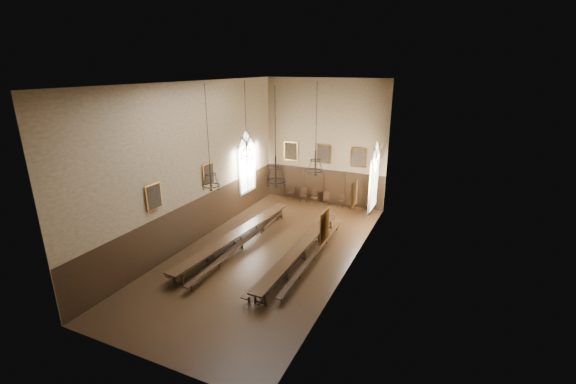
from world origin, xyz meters
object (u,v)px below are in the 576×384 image
Objects in this scene: chandelier_back_left at (247,152)px; chandelier_front_left at (211,179)px; table_left at (238,239)px; bench_left_outer at (230,238)px; bench_right_outer at (314,256)px; chair_7 at (369,207)px; chandelier_front_right at (276,175)px; bench_right_inner at (293,251)px; chair_2 at (303,197)px; chair_5 at (341,203)px; bench_left_inner at (243,244)px; chandelier_back_right at (315,165)px; chair_1 at (291,195)px; table_right at (300,253)px; chair_3 at (313,199)px; chair_4 at (326,201)px; chair_6 at (354,205)px.

chandelier_back_left and chandelier_front_left have the same top height.
bench_left_outer is (-0.62, 0.18, -0.12)m from table_left.
bench_right_outer is 8.41m from chair_7.
chandelier_front_right is (3.61, -2.34, 4.78)m from table_left.
chair_2 is (-2.87, 8.42, 0.02)m from bench_right_inner.
chair_5 reaches higher than bench_right_inner.
bench_left_inner reaches higher than bench_right_outer.
bench_right_outer is at bearing -68.52° from chandelier_back_right.
chandelier_front_left is (0.43, -10.69, 4.19)m from chair_1.
table_left reaches higher than table_right.
chair_7 is (2.11, 8.40, 0.01)m from bench_right_inner.
table_right is at bearing -86.31° from chair_2.
bench_left_outer is 8.39m from chair_1.
chair_1 is at bearing 90.57° from chandelier_back_left.
chandelier_front_right is (4.01, -4.35, 0.20)m from chandelier_back_left.
bench_left_outer is 5.05m from chandelier_back_left.
chair_2 is 0.86m from chair_3.
chandelier_front_right reaches higher than bench_right_inner.
chair_4 reaches higher than bench_right_inner.
bench_right_outer is 9.32m from chair_2.
table_left is 10.24× the size of chair_2.
chair_6 is (4.45, 8.55, -0.11)m from table_left.
chair_2 is at bearing 160.31° from chair_4.
chandelier_back_left is (-3.89, -6.51, 4.69)m from chair_5.
chandelier_front_right is (0.21, -2.49, 4.90)m from bench_right_inner.
table_left is 10.17m from chair_7.
chair_3 is at bearing 74.61° from chandelier_back_left.
bench_left_outer reaches higher than bench_right_outer.
chair_3 reaches higher than bench_left_outer.
bench_right_outer is 2.14× the size of chandelier_front_right.
chandelier_front_right reaches higher than chair_3.
chair_5 is (-1.09, 8.34, 0.04)m from bench_right_outer.
chandelier_front_right is at bearing -111.07° from bench_right_outer.
table_right is at bearing -63.73° from chair_3.
chandelier_back_left reaches higher than bench_right_inner.
chandelier_back_left is at bearing 111.08° from bench_left_inner.
chandelier_front_left is (-2.41, -10.68, 4.21)m from chair_4.
chair_1 is 1.05× the size of chair_6.
chair_3 is (0.89, 8.75, 0.01)m from bench_left_inner.
chair_2 is 1.85m from chair_4.
chair_7 is at bearing 57.18° from table_left.
chandelier_front_left reaches higher than chair_1.
chair_3 reaches higher than table_left.
chair_1 is at bearing 96.14° from bench_left_inner.
bench_left_inner is 9.76× the size of chair_1.
bench_left_inner is at bearing -86.39° from chair_1.
bench_right_outer is 9.04× the size of chair_7.
chandelier_front_left is (-5.55, -10.67, 4.20)m from chair_7.
chandelier_back_right is at bearing -58.13° from chair_1.
chandelier_front_right is at bearing -47.35° from chandelier_back_left.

